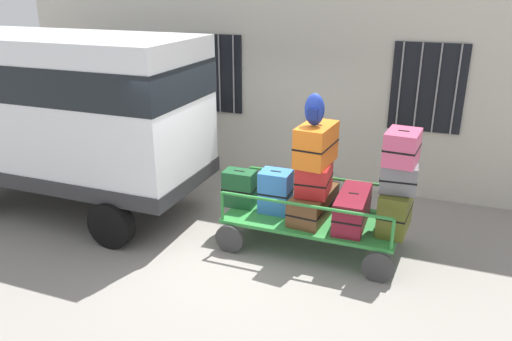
% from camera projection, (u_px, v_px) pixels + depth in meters
% --- Properties ---
extents(ground_plane, '(40.00, 40.00, 0.00)m').
position_uv_depth(ground_plane, '(251.00, 238.00, 7.60)').
color(ground_plane, gray).
extents(building_wall, '(12.00, 0.38, 5.00)m').
position_uv_depth(building_wall, '(305.00, 51.00, 9.08)').
color(building_wall, beige).
rests_on(building_wall, ground).
extents(van, '(4.64, 2.04, 2.91)m').
position_uv_depth(van, '(63.00, 106.00, 8.08)').
color(van, silver).
rests_on(van, ground).
extents(luggage_cart, '(2.53, 1.27, 0.47)m').
position_uv_depth(luggage_cart, '(312.00, 222.00, 7.25)').
color(luggage_cart, '#2D8438').
rests_on(luggage_cart, ground).
extents(cart_railing, '(2.41, 1.13, 0.44)m').
position_uv_depth(cart_railing, '(313.00, 194.00, 7.10)').
color(cart_railing, '#2D8438').
rests_on(cart_railing, luggage_cart).
extents(suitcase_left_bottom, '(0.49, 0.32, 0.56)m').
position_uv_depth(suitcase_left_bottom, '(240.00, 188.00, 7.51)').
color(suitcase_left_bottom, '#194C28').
rests_on(suitcase_left_bottom, luggage_cart).
extents(suitcase_midleft_bottom, '(0.46, 0.38, 0.63)m').
position_uv_depth(suitcase_midleft_bottom, '(275.00, 191.00, 7.31)').
color(suitcase_midleft_bottom, '#3372C6').
rests_on(suitcase_midleft_bottom, luggage_cart).
extents(suitcase_center_bottom, '(0.54, 1.07, 0.39)m').
position_uv_depth(suitcase_center_bottom, '(313.00, 204.00, 7.19)').
color(suitcase_center_bottom, brown).
rests_on(suitcase_center_bottom, luggage_cart).
extents(suitcase_center_middle, '(0.48, 0.64, 0.43)m').
position_uv_depth(suitcase_center_middle, '(314.00, 178.00, 7.01)').
color(suitcase_center_middle, '#B21E1E').
rests_on(suitcase_center_middle, suitcase_center_bottom).
extents(suitcase_center_top, '(0.49, 0.78, 0.56)m').
position_uv_depth(suitcase_center_top, '(316.00, 144.00, 6.86)').
color(suitcase_center_top, orange).
rests_on(suitcase_center_top, suitcase_center_middle).
extents(suitcase_midright_bottom, '(0.42, 1.00, 0.47)m').
position_uv_depth(suitcase_midright_bottom, '(352.00, 209.00, 6.94)').
color(suitcase_midright_bottom, maroon).
rests_on(suitcase_midright_bottom, luggage_cart).
extents(suitcase_right_bottom, '(0.43, 0.78, 0.59)m').
position_uv_depth(suitcase_right_bottom, '(395.00, 210.00, 6.76)').
color(suitcase_right_bottom, '#4C5119').
rests_on(suitcase_right_bottom, luggage_cart).
extents(suitcase_right_middle, '(0.50, 0.36, 0.38)m').
position_uv_depth(suitcase_right_middle, '(398.00, 178.00, 6.53)').
color(suitcase_right_middle, slate).
rests_on(suitcase_right_middle, suitcase_right_bottom).
extents(suitcase_right_top, '(0.46, 0.58, 0.44)m').
position_uv_depth(suitcase_right_top, '(402.00, 147.00, 6.44)').
color(suitcase_right_top, '#CC4C72').
rests_on(suitcase_right_top, suitcase_right_middle).
extents(backpack, '(0.27, 0.22, 0.44)m').
position_uv_depth(backpack, '(314.00, 110.00, 6.63)').
color(backpack, navy).
rests_on(backpack, suitcase_center_top).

